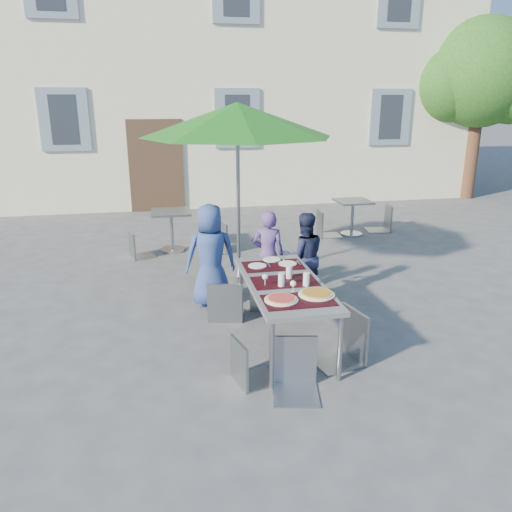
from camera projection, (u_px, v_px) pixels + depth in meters
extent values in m
plane|color=#454547|center=(344.00, 339.00, 5.79)|extent=(90.00, 90.00, 0.00)
cube|color=beige|center=(216.00, 70.00, 15.48)|extent=(13.00, 8.00, 7.00)
cube|color=#453021|center=(156.00, 166.00, 12.06)|extent=(1.30, 0.06, 2.20)
cube|color=gray|center=(64.00, 120.00, 11.35)|extent=(1.10, 0.06, 1.40)
cube|color=#262B33|center=(64.00, 120.00, 11.33)|extent=(0.60, 0.04, 1.10)
cube|color=gray|center=(237.00, 118.00, 12.10)|extent=(1.10, 0.06, 1.40)
cube|color=#262B33|center=(237.00, 118.00, 12.09)|extent=(0.60, 0.04, 1.10)
cube|color=gray|center=(390.00, 117.00, 12.86)|extent=(1.10, 0.06, 1.40)
cube|color=#262B33|center=(390.00, 117.00, 12.84)|extent=(0.60, 0.04, 1.10)
cylinder|color=#4F3121|center=(472.00, 147.00, 13.60)|extent=(0.36, 0.36, 2.80)
sphere|color=#1B4E14|center=(482.00, 73.00, 13.02)|extent=(2.80, 2.80, 2.80)
sphere|color=#1B4E14|center=(446.00, 85.00, 13.24)|extent=(2.00, 2.00, 2.00)
sphere|color=#1B4E14|center=(477.00, 54.00, 13.47)|extent=(1.80, 1.80, 1.80)
cube|color=#45454A|center=(284.00, 284.00, 5.47)|extent=(0.80, 1.85, 0.05)
cylinder|color=gray|center=(272.00, 355.00, 4.71)|extent=(0.05, 0.05, 0.70)
cylinder|color=gray|center=(340.00, 348.00, 4.84)|extent=(0.05, 0.05, 0.70)
cylinder|color=gray|center=(241.00, 289.00, 6.33)|extent=(0.05, 0.05, 0.70)
cylinder|color=gray|center=(293.00, 286.00, 6.46)|extent=(0.05, 0.05, 0.70)
cube|color=black|center=(298.00, 300.00, 4.95)|extent=(0.70, 0.42, 0.01)
cube|color=black|center=(284.00, 281.00, 5.46)|extent=(0.70, 0.42, 0.01)
cube|color=black|center=(273.00, 266.00, 5.98)|extent=(0.70, 0.42, 0.01)
cylinder|color=white|center=(281.00, 300.00, 4.94)|extent=(0.34, 0.34, 0.01)
cylinder|color=tan|center=(281.00, 299.00, 4.94)|extent=(0.30, 0.30, 0.01)
cylinder|color=#9E150F|center=(281.00, 298.00, 4.94)|extent=(0.26, 0.26, 0.01)
cylinder|color=white|center=(316.00, 294.00, 5.08)|extent=(0.37, 0.37, 0.01)
cylinder|color=tan|center=(316.00, 293.00, 5.07)|extent=(0.33, 0.33, 0.01)
cylinder|color=#963A0A|center=(317.00, 292.00, 5.07)|extent=(0.29, 0.29, 0.01)
cylinder|color=silver|center=(281.00, 280.00, 5.30)|extent=(0.07, 0.07, 0.15)
cylinder|color=silver|center=(289.00, 272.00, 5.53)|extent=(0.07, 0.07, 0.15)
cylinder|color=silver|center=(306.00, 280.00, 5.31)|extent=(0.07, 0.07, 0.15)
cylinder|color=silver|center=(265.00, 285.00, 5.34)|extent=(0.06, 0.06, 0.00)
cylinder|color=silver|center=(265.00, 282.00, 5.33)|extent=(0.01, 0.01, 0.08)
sphere|color=silver|center=(265.00, 277.00, 5.31)|extent=(0.06, 0.06, 0.06)
cylinder|color=silver|center=(293.00, 292.00, 5.15)|extent=(0.06, 0.06, 0.00)
cylinder|color=silver|center=(293.00, 289.00, 5.14)|extent=(0.01, 0.01, 0.08)
sphere|color=silver|center=(293.00, 284.00, 5.12)|extent=(0.06, 0.06, 0.06)
cylinder|color=white|center=(257.00, 266.00, 5.95)|extent=(0.22, 0.22, 0.01)
cube|color=#B8BBC1|center=(269.00, 265.00, 5.97)|extent=(0.02, 0.18, 0.00)
cylinder|color=white|center=(288.00, 263.00, 6.02)|extent=(0.22, 0.22, 0.01)
cube|color=#B8BBC1|center=(299.00, 263.00, 6.05)|extent=(0.02, 0.18, 0.00)
cylinder|color=white|center=(272.00, 259.00, 6.18)|extent=(0.22, 0.22, 0.01)
cube|color=#B8BBC1|center=(283.00, 259.00, 6.20)|extent=(0.02, 0.18, 0.00)
imported|color=navy|center=(211.00, 256.00, 6.57)|extent=(0.68, 0.45, 1.38)
imported|color=#5B3E80|center=(268.00, 255.00, 6.82)|extent=(0.51, 0.40, 1.24)
imported|color=#1B203D|center=(304.00, 257.00, 6.78)|extent=(0.61, 0.36, 1.22)
cube|color=gray|center=(226.00, 282.00, 6.26)|extent=(0.52, 0.52, 0.03)
cube|color=gray|center=(224.00, 268.00, 5.99)|extent=(0.43, 0.13, 0.51)
cylinder|color=gray|center=(241.00, 294.00, 6.51)|extent=(0.02, 0.02, 0.45)
cylinder|color=gray|center=(213.00, 294.00, 6.52)|extent=(0.02, 0.02, 0.45)
cylinder|color=gray|center=(240.00, 305.00, 6.15)|extent=(0.02, 0.02, 0.45)
cylinder|color=gray|center=(210.00, 305.00, 6.16)|extent=(0.02, 0.02, 0.45)
cube|color=gray|center=(263.00, 278.00, 6.59)|extent=(0.41, 0.41, 0.03)
cube|color=gray|center=(264.00, 266.00, 6.35)|extent=(0.38, 0.06, 0.45)
cylinder|color=gray|center=(273.00, 287.00, 6.82)|extent=(0.02, 0.02, 0.40)
cylinder|color=gray|center=(249.00, 288.00, 6.79)|extent=(0.02, 0.02, 0.40)
cylinder|color=gray|center=(276.00, 296.00, 6.52)|extent=(0.02, 0.02, 0.40)
cylinder|color=gray|center=(252.00, 297.00, 6.48)|extent=(0.02, 0.02, 0.40)
cube|color=#91959D|center=(299.00, 276.00, 6.60)|extent=(0.44, 0.44, 0.03)
cube|color=#91959D|center=(305.00, 263.00, 6.36)|extent=(0.40, 0.07, 0.47)
cylinder|color=#91959D|center=(305.00, 285.00, 6.87)|extent=(0.02, 0.02, 0.42)
cylinder|color=#91959D|center=(282.00, 288.00, 6.77)|extent=(0.02, 0.02, 0.42)
cylinder|color=#91959D|center=(315.00, 294.00, 6.56)|extent=(0.02, 0.02, 0.42)
cylinder|color=#91959D|center=(291.00, 297.00, 6.47)|extent=(0.02, 0.02, 0.42)
cube|color=gray|center=(256.00, 342.00, 4.82)|extent=(0.47, 0.47, 0.03)
cube|color=gray|center=(239.00, 324.00, 4.67)|extent=(0.12, 0.38, 0.46)
cylinder|color=gray|center=(279.00, 366.00, 4.81)|extent=(0.02, 0.02, 0.40)
cylinder|color=gray|center=(264.00, 351.00, 5.09)|extent=(0.02, 0.02, 0.40)
cylinder|color=gray|center=(248.00, 374.00, 4.67)|extent=(0.02, 0.02, 0.40)
cylinder|color=gray|center=(234.00, 358.00, 4.96)|extent=(0.02, 0.02, 0.40)
cube|color=gray|center=(337.00, 319.00, 5.13)|extent=(0.56, 0.56, 0.03)
cube|color=gray|center=(357.00, 290.00, 5.14)|extent=(0.13, 0.46, 0.56)
cylinder|color=gray|center=(310.00, 337.00, 5.31)|extent=(0.02, 0.02, 0.49)
cylinder|color=gray|center=(330.00, 353.00, 4.96)|extent=(0.02, 0.02, 0.49)
cylinder|color=gray|center=(342.00, 330.00, 5.46)|extent=(0.02, 0.02, 0.49)
cylinder|color=gray|center=(363.00, 346.00, 5.11)|extent=(0.02, 0.02, 0.49)
cube|color=gray|center=(297.00, 351.00, 4.55)|extent=(0.51, 0.51, 0.03)
cube|color=gray|center=(296.00, 316.00, 4.67)|extent=(0.43, 0.12, 0.51)
cylinder|color=gray|center=(277.00, 385.00, 4.45)|extent=(0.02, 0.02, 0.45)
cylinder|color=gray|center=(318.00, 385.00, 4.45)|extent=(0.02, 0.02, 0.45)
cylinder|color=gray|center=(275.00, 364.00, 4.80)|extent=(0.02, 0.02, 0.45)
cylinder|color=gray|center=(314.00, 364.00, 4.80)|extent=(0.02, 0.02, 0.45)
cylinder|color=#B8BBC1|center=(239.00, 275.00, 7.73)|extent=(0.50, 0.50, 0.11)
cylinder|color=gray|center=(238.00, 201.00, 7.37)|extent=(0.06, 0.06, 2.43)
cone|color=#186516|center=(237.00, 120.00, 7.02)|extent=(2.78, 2.78, 0.48)
cylinder|color=#B8BBC1|center=(173.00, 249.00, 9.14)|extent=(0.44, 0.44, 0.04)
cylinder|color=gray|center=(172.00, 232.00, 9.04)|extent=(0.06, 0.06, 0.69)
cube|color=gray|center=(171.00, 212.00, 8.93)|extent=(0.69, 0.69, 0.04)
cube|color=gray|center=(142.00, 234.00, 8.68)|extent=(0.47, 0.47, 0.03)
cube|color=gray|center=(130.00, 222.00, 8.53)|extent=(0.13, 0.38, 0.46)
cylinder|color=gray|center=(154.00, 247.00, 8.68)|extent=(0.02, 0.02, 0.40)
cylinder|color=gray|center=(149.00, 242.00, 8.96)|extent=(0.02, 0.02, 0.40)
cylinder|color=gray|center=(136.00, 249.00, 8.53)|extent=(0.02, 0.02, 0.40)
cylinder|color=gray|center=(131.00, 244.00, 8.81)|extent=(0.02, 0.02, 0.40)
cube|color=gray|center=(211.00, 226.00, 8.87)|extent=(0.56, 0.56, 0.03)
cube|color=gray|center=(222.00, 210.00, 8.87)|extent=(0.14, 0.46, 0.55)
cylinder|color=gray|center=(197.00, 238.00, 9.03)|extent=(0.02, 0.02, 0.48)
cylinder|color=gray|center=(204.00, 244.00, 8.69)|extent=(0.02, 0.02, 0.48)
cylinder|color=gray|center=(217.00, 236.00, 9.19)|extent=(0.02, 0.02, 0.48)
cylinder|color=gray|center=(225.00, 241.00, 8.85)|extent=(0.02, 0.02, 0.48)
cylinder|color=#B8BBC1|center=(351.00, 234.00, 10.19)|extent=(0.44, 0.44, 0.04)
cylinder|color=gray|center=(352.00, 219.00, 10.10)|extent=(0.06, 0.06, 0.67)
cube|color=gray|center=(353.00, 201.00, 9.99)|extent=(0.67, 0.67, 0.04)
cube|color=gray|center=(330.00, 213.00, 9.99)|extent=(0.46, 0.46, 0.03)
cube|color=gray|center=(321.00, 200.00, 9.89)|extent=(0.06, 0.44, 0.53)
cylinder|color=gray|center=(342.00, 227.00, 9.91)|extent=(0.02, 0.02, 0.46)
cylinder|color=gray|center=(336.00, 222.00, 10.27)|extent=(0.02, 0.02, 0.46)
cylinder|color=gray|center=(323.00, 227.00, 9.86)|extent=(0.02, 0.02, 0.46)
cylinder|color=gray|center=(318.00, 223.00, 10.22)|extent=(0.02, 0.02, 0.46)
cube|color=gray|center=(379.00, 208.00, 10.38)|extent=(0.53, 0.53, 0.03)
cube|color=gray|center=(390.00, 194.00, 10.31)|extent=(0.11, 0.46, 0.55)
cylinder|color=gray|center=(366.00, 217.00, 10.64)|extent=(0.02, 0.02, 0.48)
cylinder|color=gray|center=(371.00, 222.00, 10.26)|extent=(0.02, 0.02, 0.48)
cylinder|color=gray|center=(384.00, 217.00, 10.65)|extent=(0.02, 0.02, 0.48)
cylinder|color=gray|center=(390.00, 221.00, 10.28)|extent=(0.02, 0.02, 0.48)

